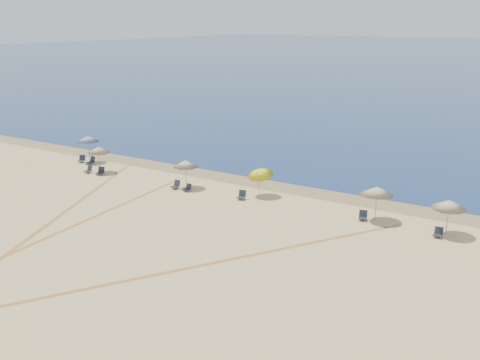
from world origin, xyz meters
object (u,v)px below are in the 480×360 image
at_px(chair_6, 242,195).
at_px(chair_4, 176,185).
at_px(umbrella_5, 449,204).
at_px(chair_8, 438,233).
at_px(chair_0, 82,159).
at_px(chair_5, 188,188).
at_px(chair_7, 363,216).
at_px(umbrella_2, 186,164).
at_px(umbrella_0, 88,139).
at_px(chair_3, 101,171).
at_px(umbrella_4, 377,191).
at_px(chair_1, 92,161).
at_px(chair_2, 89,170).
at_px(umbrella_3, 260,172).

bearing_deg(chair_6, chair_4, 173.29).
height_order(umbrella_5, chair_8, umbrella_5).
bearing_deg(chair_6, chair_0, 164.08).
bearing_deg(chair_5, chair_6, 18.18).
height_order(chair_5, chair_7, chair_7).
distance_m(chair_5, chair_8, 19.02).
xyz_separation_m(umbrella_5, chair_8, (-0.32, -0.70, -1.72)).
distance_m(umbrella_2, umbrella_5, 20.02).
distance_m(umbrella_0, chair_0, 2.08).
xyz_separation_m(umbrella_2, umbrella_5, (20.01, 0.55, 0.00)).
xyz_separation_m(chair_4, chair_5, (1.22, -0.05, -0.04)).
bearing_deg(chair_8, chair_3, 178.65).
bearing_deg(chair_5, umbrella_4, 17.29).
distance_m(umbrella_4, umbrella_5, 4.65).
distance_m(chair_1, chair_2, 3.09).
xyz_separation_m(chair_0, chair_4, (12.85, -1.99, -0.01)).
bearing_deg(chair_8, chair_4, 178.63).
relative_size(chair_5, chair_7, 0.87).
relative_size(chair_1, chair_3, 0.91).
distance_m(umbrella_4, chair_7, 1.96).
bearing_deg(chair_3, umbrella_5, -16.03).
height_order(chair_2, chair_8, chair_2).
bearing_deg(chair_7, chair_6, 166.13).
xyz_separation_m(chair_3, chair_4, (8.12, 0.21, -0.01)).
distance_m(umbrella_2, chair_5, 2.00).
xyz_separation_m(chair_6, chair_8, (14.34, 0.03, -0.02)).
relative_size(chair_0, chair_6, 1.13).
distance_m(umbrella_0, chair_1, 2.12).
xyz_separation_m(chair_3, chair_7, (23.32, 1.17, -0.02)).
relative_size(umbrella_4, umbrella_5, 1.03).
bearing_deg(umbrella_3, umbrella_2, -168.43).
bearing_deg(umbrella_5, chair_8, -114.58).
xyz_separation_m(umbrella_3, chair_2, (-16.14, -2.21, -1.63)).
height_order(chair_1, chair_2, chair_1).
height_order(chair_0, chair_7, chair_0).
height_order(umbrella_5, chair_6, umbrella_5).
xyz_separation_m(umbrella_3, chair_4, (-6.65, -1.91, -1.61)).
bearing_deg(umbrella_5, chair_0, 178.64).
bearing_deg(umbrella_4, chair_4, -175.10).
bearing_deg(chair_0, umbrella_3, -24.22).
bearing_deg(chair_1, umbrella_3, 4.85).
bearing_deg(chair_3, chair_5, -17.87).
relative_size(umbrella_3, chair_7, 3.22).
bearing_deg(umbrella_3, chair_7, -6.35).
relative_size(chair_4, chair_7, 0.93).
bearing_deg(chair_4, umbrella_5, 8.86).
relative_size(umbrella_0, chair_2, 3.99).
bearing_deg(umbrella_0, chair_5, -10.49).
relative_size(chair_3, chair_5, 1.23).
bearing_deg(chair_4, umbrella_0, 174.25).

